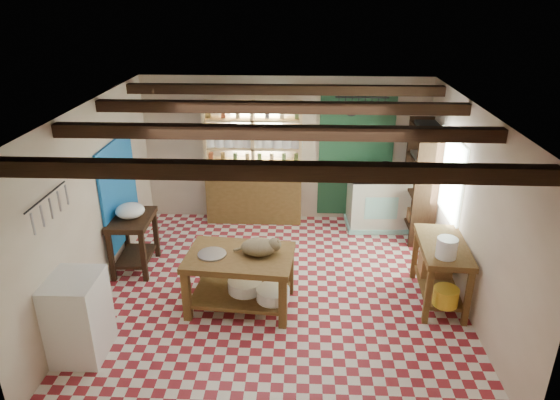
{
  "coord_description": "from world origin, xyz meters",
  "views": [
    {
      "loc": [
        0.28,
        -6.01,
        3.95
      ],
      "look_at": [
        0.01,
        0.3,
        1.27
      ],
      "focal_mm": 32.0,
      "sensor_mm": 36.0,
      "label": 1
    }
  ],
  "objects_px": {
    "cat": "(259,247)",
    "prep_table": "(134,243)",
    "work_table": "(240,280)",
    "right_counter": "(440,272)",
    "white_cabinet": "(79,317)",
    "stove": "(378,201)"
  },
  "relations": [
    {
      "from": "cat",
      "to": "prep_table",
      "type": "bearing_deg",
      "value": 150.69
    },
    {
      "from": "work_table",
      "to": "stove",
      "type": "height_order",
      "value": "stove"
    },
    {
      "from": "stove",
      "to": "prep_table",
      "type": "relative_size",
      "value": 1.2
    },
    {
      "from": "prep_table",
      "to": "white_cabinet",
      "type": "height_order",
      "value": "white_cabinet"
    },
    {
      "from": "white_cabinet",
      "to": "right_counter",
      "type": "relative_size",
      "value": 0.84
    },
    {
      "from": "work_table",
      "to": "prep_table",
      "type": "distance_m",
      "value": 1.94
    },
    {
      "from": "white_cabinet",
      "to": "right_counter",
      "type": "xyz_separation_m",
      "value": [
        4.4,
        1.28,
        -0.07
      ]
    },
    {
      "from": "right_counter",
      "to": "cat",
      "type": "distance_m",
      "value": 2.47
    },
    {
      "from": "stove",
      "to": "prep_table",
      "type": "bearing_deg",
      "value": -160.22
    },
    {
      "from": "white_cabinet",
      "to": "right_counter",
      "type": "distance_m",
      "value": 4.58
    },
    {
      "from": "work_table",
      "to": "prep_table",
      "type": "height_order",
      "value": "prep_table"
    },
    {
      "from": "work_table",
      "to": "prep_table",
      "type": "bearing_deg",
      "value": 156.85
    },
    {
      "from": "work_table",
      "to": "stove",
      "type": "distance_m",
      "value": 3.32
    },
    {
      "from": "prep_table",
      "to": "right_counter",
      "type": "distance_m",
      "value": 4.43
    },
    {
      "from": "right_counter",
      "to": "cat",
      "type": "relative_size",
      "value": 2.58
    },
    {
      "from": "prep_table",
      "to": "cat",
      "type": "distance_m",
      "value": 2.2
    },
    {
      "from": "stove",
      "to": "right_counter",
      "type": "distance_m",
      "value": 2.34
    },
    {
      "from": "work_table",
      "to": "cat",
      "type": "distance_m",
      "value": 0.56
    },
    {
      "from": "cat",
      "to": "stove",
      "type": "bearing_deg",
      "value": 47.97
    },
    {
      "from": "stove",
      "to": "white_cabinet",
      "type": "xyz_separation_m",
      "value": [
        -3.87,
        -3.55,
        0.0
      ]
    },
    {
      "from": "stove",
      "to": "work_table",
      "type": "bearing_deg",
      "value": -133.23
    },
    {
      "from": "work_table",
      "to": "right_counter",
      "type": "height_order",
      "value": "right_counter"
    }
  ]
}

